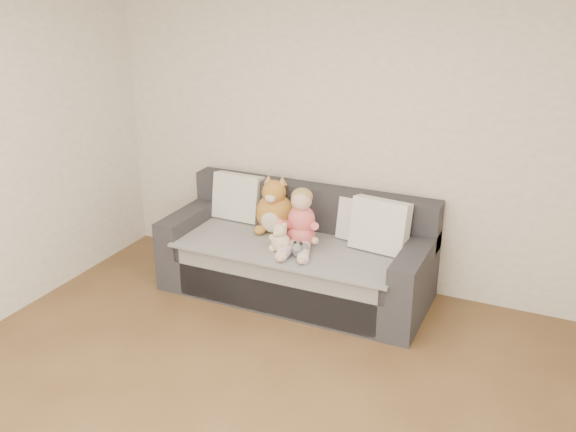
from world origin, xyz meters
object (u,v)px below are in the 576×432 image
object	(u,v)px
plush_cat	(275,210)
sofa	(298,257)
toddler	(300,223)
teddy_bear	(280,239)
sippy_cup	(298,248)

from	to	relation	value
plush_cat	sofa	bearing A→B (deg)	-25.21
sofa	toddler	bearing A→B (deg)	-58.03
sofa	toddler	distance (m)	0.40
sofa	teddy_bear	xyz separation A→B (m)	(-0.03, -0.28, 0.27)
sofa	plush_cat	distance (m)	0.44
sofa	toddler	xyz separation A→B (m)	(0.08, -0.13, 0.37)
teddy_bear	plush_cat	bearing A→B (deg)	140.97
toddler	sippy_cup	bearing A→B (deg)	-82.78
plush_cat	teddy_bear	distance (m)	0.44
sofa	plush_cat	xyz separation A→B (m)	(-0.25, 0.09, 0.35)
sofa	teddy_bear	distance (m)	0.39
sofa	sippy_cup	xyz separation A→B (m)	(0.13, -0.29, 0.23)
toddler	sofa	bearing A→B (deg)	110.68
plush_cat	teddy_bear	bearing A→B (deg)	-64.01
sofa	sippy_cup	world-z (taller)	sofa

